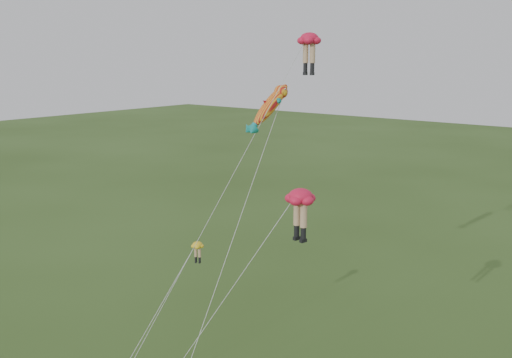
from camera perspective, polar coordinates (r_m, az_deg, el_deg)
The scene contains 4 objects.
legs_kite_red_high at distance 35.11m, azimuth 5.04°, elevation 12.98°, with size 6.84×11.94×20.91m.
legs_kite_red_mid at distance 27.09m, azimuth 4.23°, elevation -2.47°, with size 8.25×5.48×13.41m.
legs_kite_yellow at distance 35.83m, azimuth -6.53°, elevation -7.82°, with size 1.35×9.81×8.17m.
fish_kite at distance 34.71m, azimuth 1.43°, elevation 7.27°, with size 1.73×10.20×18.12m.
Camera 1 is at (22.44, -19.75, 19.48)m, focal length 40.00 mm.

